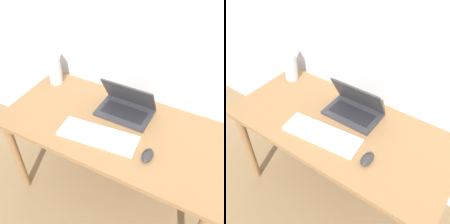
# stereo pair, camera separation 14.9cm
# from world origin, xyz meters

# --- Properties ---
(ground_plane) EXTENTS (12.00, 12.00, 0.00)m
(ground_plane) POSITION_xyz_m (0.00, 0.00, 0.00)
(ground_plane) COLOR #8C704C
(wall_back) EXTENTS (6.00, 0.05, 2.50)m
(wall_back) POSITION_xyz_m (0.00, 0.71, 1.25)
(wall_back) COLOR silver
(wall_back) RESTS_ON ground_plane
(desk) EXTENTS (1.36, 0.64, 0.70)m
(desk) POSITION_xyz_m (0.00, 0.32, 0.62)
(desk) COLOR olive
(desk) RESTS_ON ground_plane
(laptop) EXTENTS (0.33, 0.22, 0.21)m
(laptop) POSITION_xyz_m (0.01, 0.46, 0.75)
(laptop) COLOR #333338
(laptop) RESTS_ON desk
(keyboard) EXTENTS (0.47, 0.20, 0.02)m
(keyboard) POSITION_xyz_m (-0.04, 0.19, 0.71)
(keyboard) COLOR white
(keyboard) RESTS_ON desk
(mouse) EXTENTS (0.06, 0.10, 0.03)m
(mouse) POSITION_xyz_m (0.26, 0.19, 0.72)
(mouse) COLOR #2D2D2D
(mouse) RESTS_ON desk
(vase) EXTENTS (0.09, 0.09, 0.28)m
(vase) POSITION_xyz_m (-0.57, 0.52, 0.84)
(vase) COLOR silver
(vase) RESTS_ON desk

